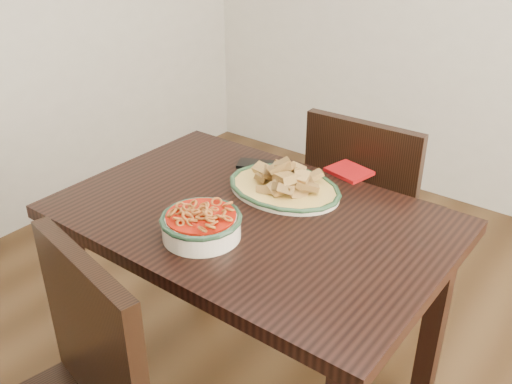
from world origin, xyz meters
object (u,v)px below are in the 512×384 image
Objects in this scene: fish_plate at (284,178)px; chair_far at (368,211)px; smartphone at (257,165)px; noodle_bowl at (201,222)px; dining_table at (252,245)px.

chair_far is at bearing 79.97° from fish_plate.
chair_far reaches higher than smartphone.
fish_plate is 1.64× the size of noodle_bowl.
dining_table is 0.23m from fish_plate.
smartphone reaches higher than dining_table.
fish_plate is 0.35m from noodle_bowl.
smartphone is (-0.25, -0.36, 0.26)m from chair_far.
fish_plate is at bearing 77.91° from chair_far.
noodle_bowl is 0.46m from smartphone.
chair_far is (0.08, 0.62, -0.14)m from dining_table.
dining_table is at bearing -89.21° from fish_plate.
chair_far is at bearing 29.21° from smartphone.
noodle_bowl is 1.70× the size of smartphone.
chair_far reaches higher than fish_plate.
fish_plate is (-0.00, 0.17, 0.15)m from dining_table.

